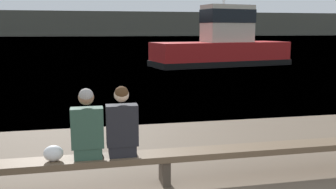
{
  "coord_description": "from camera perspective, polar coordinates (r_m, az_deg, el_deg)",
  "views": [
    {
      "loc": [
        -1.51,
        -2.59,
        2.3
      ],
      "look_at": [
        0.23,
        5.67,
        0.83
      ],
      "focal_mm": 40.0,
      "sensor_mm": 36.0,
      "label": 1
    }
  ],
  "objects": [
    {
      "name": "far_shoreline",
      "position": [
        138.32,
        -11.45,
        10.5
      ],
      "size": [
        600.0,
        12.0,
        8.51
      ],
      "primitive_type": "cube",
      "color": "#4C4C42",
      "rests_on": "ground"
    },
    {
      "name": "tugboat_red",
      "position": [
        24.6,
        8.29,
        7.24
      ],
      "size": [
        9.47,
        4.59,
        7.11
      ],
      "rotation": [
        0.0,
        0.0,
        1.76
      ],
      "color": "#A81919",
      "rests_on": "water_surface"
    },
    {
      "name": "shopping_bag",
      "position": [
        5.53,
        -17.07,
        -8.55
      ],
      "size": [
        0.27,
        0.21,
        0.23
      ],
      "color": "white",
      "rests_on": "bench_main"
    },
    {
      "name": "person_left",
      "position": [
        5.43,
        -12.2,
        -4.94
      ],
      "size": [
        0.45,
        0.37,
        1.02
      ],
      "color": "#2D4C3D",
      "rests_on": "bench_main"
    },
    {
      "name": "water_surface",
      "position": [
        128.86,
        -11.34,
        8.67
      ],
      "size": [
        240.0,
        240.0,
        0.0
      ],
      "primitive_type": "plane",
      "color": "#5684A3",
      "rests_on": "ground"
    },
    {
      "name": "bench_main",
      "position": [
        5.69,
        -0.53,
        -9.6
      ],
      "size": [
        8.86,
        0.4,
        0.48
      ],
      "color": "brown",
      "rests_on": "ground"
    },
    {
      "name": "person_right",
      "position": [
        5.45,
        -7.02,
        -4.7
      ],
      "size": [
        0.45,
        0.37,
        1.03
      ],
      "color": "black",
      "rests_on": "bench_main"
    }
  ]
}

